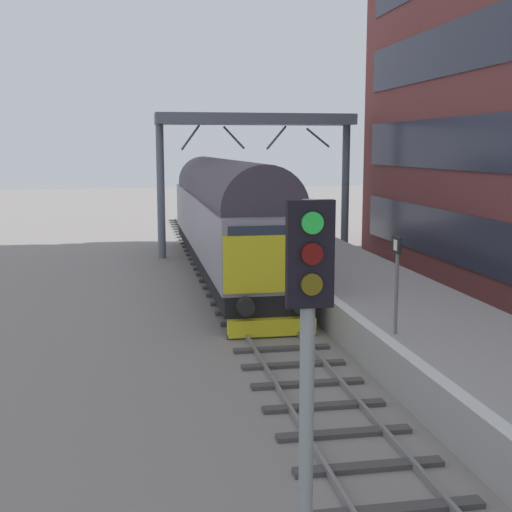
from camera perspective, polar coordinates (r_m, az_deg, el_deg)
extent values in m
plane|color=gray|center=(20.22, 0.55, -5.71)|extent=(140.00, 140.00, 0.00)
cube|color=slate|center=(20.09, -1.47, -5.59)|extent=(0.07, 60.00, 0.15)
cube|color=slate|center=(20.35, 2.54, -5.41)|extent=(0.07, 60.00, 0.15)
cube|color=#454444|center=(10.59, 11.93, -19.95)|extent=(2.50, 0.26, 0.09)
cube|color=#454444|center=(11.70, 9.39, -16.94)|extent=(2.50, 0.26, 0.09)
cube|color=#454444|center=(12.85, 7.35, -14.44)|extent=(2.50, 0.26, 0.09)
cube|color=#454444|center=(14.03, 5.69, -12.34)|extent=(2.50, 0.26, 0.09)
cube|color=#454444|center=(15.23, 4.31, -10.56)|extent=(2.50, 0.26, 0.09)
cube|color=#454444|center=(16.46, 3.15, -9.04)|extent=(2.50, 0.26, 0.09)
cube|color=#454444|center=(17.70, 2.15, -7.73)|extent=(2.50, 0.26, 0.09)
cube|color=#454444|center=(18.95, 1.30, -6.58)|extent=(2.50, 0.26, 0.09)
cube|color=#454444|center=(20.21, 0.55, -5.58)|extent=(2.50, 0.26, 0.09)
cube|color=#454444|center=(21.49, -0.11, -4.70)|extent=(2.50, 0.26, 0.09)
cube|color=#454444|center=(22.76, -0.69, -3.92)|extent=(2.50, 0.26, 0.09)
cube|color=#454444|center=(24.05, -1.21, -3.22)|extent=(2.50, 0.26, 0.09)
cube|color=#454444|center=(25.34, -1.68, -2.59)|extent=(2.50, 0.26, 0.09)
cube|color=#454444|center=(26.63, -2.10, -2.02)|extent=(2.50, 0.26, 0.09)
cube|color=#454444|center=(27.93, -2.48, -1.50)|extent=(2.50, 0.26, 0.09)
cube|color=#454444|center=(29.23, -2.82, -1.03)|extent=(2.50, 0.26, 0.09)
cube|color=#454444|center=(30.54, -3.14, -0.60)|extent=(2.50, 0.26, 0.09)
cube|color=#454444|center=(31.84, -3.43, -0.21)|extent=(2.50, 0.26, 0.09)
cube|color=#454444|center=(33.15, -3.70, 0.16)|extent=(2.50, 0.26, 0.09)
cube|color=#454444|center=(34.46, -3.95, 0.49)|extent=(2.50, 0.26, 0.09)
cube|color=#454444|center=(35.77, -4.18, 0.81)|extent=(2.50, 0.26, 0.09)
cube|color=#454444|center=(37.09, -4.39, 1.10)|extent=(2.50, 0.26, 0.09)
cube|color=#454444|center=(38.40, -4.59, 1.37)|extent=(2.50, 0.26, 0.09)
cube|color=#454444|center=(39.72, -4.78, 1.62)|extent=(2.50, 0.26, 0.09)
cube|color=#454444|center=(41.04, -4.95, 1.85)|extent=(2.50, 0.26, 0.09)
cube|color=#454444|center=(42.35, -5.11, 2.07)|extent=(2.50, 0.26, 0.09)
cube|color=#454444|center=(43.67, -5.27, 2.28)|extent=(2.50, 0.26, 0.09)
cube|color=#454444|center=(44.99, -5.41, 2.48)|extent=(2.50, 0.26, 0.09)
cube|color=#454444|center=(46.31, -5.55, 2.66)|extent=(2.50, 0.26, 0.09)
cube|color=#454444|center=(47.63, -5.68, 2.84)|extent=(2.50, 0.26, 0.09)
cube|color=#454444|center=(48.96, -5.80, 3.00)|extent=(2.50, 0.26, 0.09)
cube|color=#A19F9B|center=(21.05, 10.25, -3.87)|extent=(4.00, 44.00, 1.00)
cube|color=white|center=(20.38, 5.40, -2.73)|extent=(0.30, 44.00, 0.01)
cube|color=black|center=(28.11, -2.58, 0.17)|extent=(2.56, 19.16, 0.60)
cube|color=gray|center=(27.94, -2.59, 2.91)|extent=(2.70, 19.16, 2.10)
cylinder|color=#3C3540|center=(27.83, -2.61, 5.42)|extent=(2.56, 17.63, 2.57)
cube|color=yellow|center=(18.55, 1.30, -0.67)|extent=(2.65, 0.08, 1.58)
cube|color=#232D3D|center=(18.46, 1.29, 1.56)|extent=(2.38, 0.04, 0.64)
cube|color=#232D3D|center=(28.12, 0.17, 3.57)|extent=(0.04, 13.41, 0.44)
cylinder|color=black|center=(18.43, -0.88, -4.22)|extent=(0.48, 0.35, 0.48)
cylinder|color=black|center=(18.72, 3.67, -4.03)|extent=(0.48, 0.35, 0.48)
cube|color=yellow|center=(18.86, 1.32, -5.90)|extent=(2.43, 0.36, 0.47)
cylinder|color=black|center=(20.59, 0.29, -3.95)|extent=(1.64, 1.04, 1.04)
cylinder|color=black|center=(21.65, -0.24, -3.31)|extent=(1.64, 1.04, 1.04)
cylinder|color=black|center=(22.71, -0.71, -2.72)|extent=(1.64, 1.04, 1.04)
cylinder|color=black|center=(33.67, -3.82, 1.11)|extent=(1.64, 1.04, 1.04)
cylinder|color=black|center=(34.75, -4.02, 1.36)|extent=(1.64, 1.04, 1.04)
cylinder|color=black|center=(35.83, -4.21, 1.59)|extent=(1.64, 1.04, 1.04)
cylinder|color=gray|center=(6.83, 4.19, -15.25)|extent=(0.14, 0.14, 4.68)
cube|color=black|center=(6.24, 4.52, 0.14)|extent=(0.44, 0.10, 0.99)
cylinder|color=green|center=(6.15, 4.70, 2.77)|extent=(0.20, 0.06, 0.20)
cylinder|color=#500807|center=(6.18, 4.66, 0.19)|extent=(0.20, 0.06, 0.20)
cylinder|color=#53470A|center=(6.23, 4.63, -2.35)|extent=(0.20, 0.06, 0.20)
cylinder|color=slate|center=(15.58, 11.62, -2.42)|extent=(0.08, 0.08, 2.18)
cube|color=black|center=(15.41, 11.62, 0.90)|extent=(0.05, 0.44, 0.36)
cube|color=white|center=(15.40, 11.53, 0.89)|extent=(0.01, 0.20, 0.24)
cylinder|color=#353337|center=(25.06, 5.00, 0.47)|extent=(0.13, 0.13, 0.84)
cylinder|color=#353337|center=(25.26, 5.08, 0.53)|extent=(0.13, 0.13, 0.84)
cylinder|color=#536646|center=(25.07, 5.06, 2.08)|extent=(0.45, 0.45, 0.56)
sphere|color=brown|center=(25.02, 5.08, 3.02)|extent=(0.22, 0.22, 0.22)
cylinder|color=#536646|center=(24.86, 4.98, 2.03)|extent=(0.09, 0.09, 0.52)
cylinder|color=#536646|center=(25.27, 5.14, 2.14)|extent=(0.09, 0.09, 0.52)
cylinder|color=slate|center=(32.14, -7.93, 5.29)|extent=(0.36, 0.36, 6.20)
cylinder|color=slate|center=(33.67, 7.45, 5.47)|extent=(0.36, 0.36, 6.20)
cube|color=slate|center=(32.58, -0.06, 11.32)|extent=(9.30, 2.00, 0.50)
cylinder|color=slate|center=(32.16, -5.48, 9.80)|extent=(0.91, 0.10, 1.19)
cylinder|color=slate|center=(32.39, -1.85, 9.83)|extent=(1.04, 0.10, 1.08)
cylinder|color=slate|center=(32.74, 1.71, 9.82)|extent=(0.98, 0.10, 1.13)
cylinder|color=slate|center=(33.22, 5.18, 9.77)|extent=(1.17, 0.10, 0.93)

